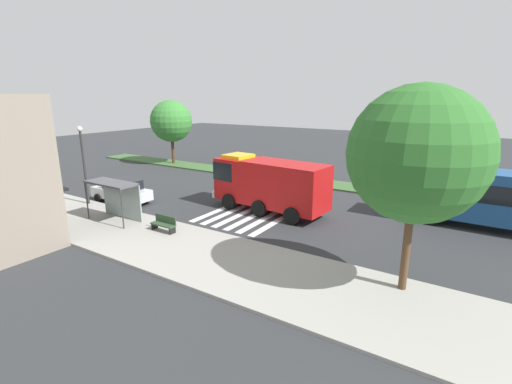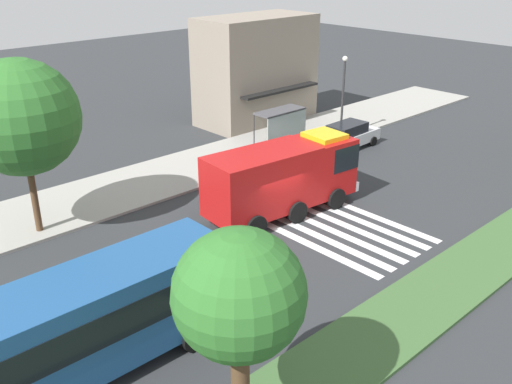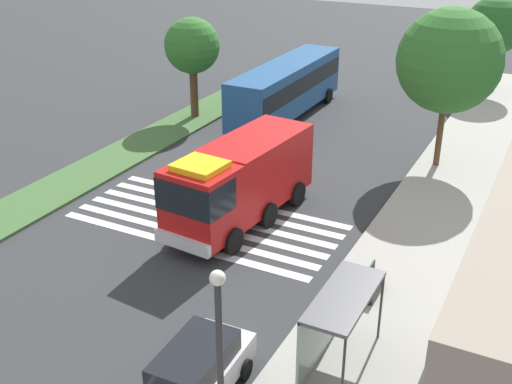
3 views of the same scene
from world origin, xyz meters
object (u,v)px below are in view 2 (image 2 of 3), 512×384
(fire_truck, at_px, (286,174))
(sidewalk_tree_west, at_px, (21,118))
(bench_near_shelter, at_px, (238,155))
(street_lamp, at_px, (343,89))
(transit_bus, at_px, (53,334))
(median_tree_far_west, at_px, (239,296))
(parked_car_mid, at_px, (348,136))
(bus_stop_shelter, at_px, (283,122))

(fire_truck, bearing_deg, sidewalk_tree_west, 153.85)
(bench_near_shelter, height_order, street_lamp, street_lamp)
(transit_bus, relative_size, sidewalk_tree_west, 1.46)
(median_tree_far_west, bearing_deg, parked_car_mid, 32.05)
(parked_car_mid, bearing_deg, street_lamp, 49.18)
(bench_near_shelter, bearing_deg, median_tree_far_west, -131.03)
(bus_stop_shelter, bearing_deg, sidewalk_tree_west, -177.92)
(street_lamp, relative_size, median_tree_far_west, 0.90)
(transit_bus, bearing_deg, bus_stop_shelter, -151.81)
(sidewalk_tree_west, bearing_deg, parked_car_mid, -6.22)
(parked_car_mid, bearing_deg, bench_near_shelter, 157.10)
(bus_stop_shelter, height_order, median_tree_far_west, median_tree_far_west)
(fire_truck, relative_size, bench_near_shelter, 5.28)
(transit_bus, xyz_separation_m, bus_stop_shelter, (20.86, 11.07, -0.16))
(bus_stop_shelter, height_order, sidewalk_tree_west, sidewalk_tree_west)
(parked_car_mid, height_order, bench_near_shelter, parked_car_mid)
(bench_near_shelter, xyz_separation_m, median_tree_far_west, (-14.04, -16.14, 3.96))
(parked_car_mid, relative_size, bench_near_shelter, 3.00)
(fire_truck, distance_m, bus_stop_shelter, 9.64)
(parked_car_mid, bearing_deg, sidewalk_tree_west, 171.91)
(transit_bus, relative_size, bench_near_shelter, 7.36)
(sidewalk_tree_west, bearing_deg, median_tree_far_west, -94.10)
(bench_near_shelter, distance_m, street_lamp, 9.24)
(sidewalk_tree_west, bearing_deg, bus_stop_shelter, 2.08)
(transit_bus, distance_m, street_lamp, 27.53)
(bench_near_shelter, bearing_deg, street_lamp, -6.49)
(median_tree_far_west, bearing_deg, sidewalk_tree_west, 85.90)
(bus_stop_shelter, xyz_separation_m, median_tree_far_west, (-18.04, -16.16, 2.67))
(parked_car_mid, height_order, street_lamp, street_lamp)
(transit_bus, xyz_separation_m, median_tree_far_west, (2.81, -5.09, 2.50))
(street_lamp, bearing_deg, sidewalk_tree_west, 178.94)
(fire_truck, distance_m, transit_bus, 14.70)
(fire_truck, xyz_separation_m, street_lamp, (11.49, 5.85, 1.42))
(fire_truck, xyz_separation_m, bench_near_shelter, (2.77, 6.84, -1.44))
(bus_stop_shelter, bearing_deg, street_lamp, -12.10)
(fire_truck, height_order, median_tree_far_west, median_tree_far_west)
(parked_car_mid, bearing_deg, median_tree_far_west, -149.83)
(sidewalk_tree_west, xyz_separation_m, median_tree_far_west, (-1.11, -15.54, -1.05))
(transit_bus, height_order, bench_near_shelter, transit_bus)
(transit_bus, bearing_deg, parked_car_mid, -160.88)
(sidewalk_tree_west, relative_size, median_tree_far_west, 1.30)
(transit_bus, height_order, bus_stop_shelter, transit_bus)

